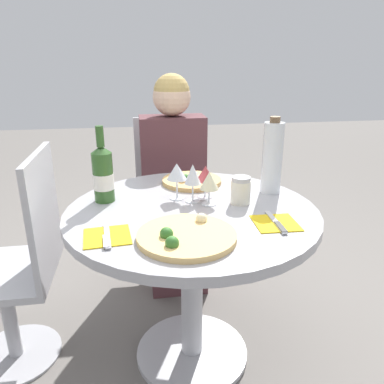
% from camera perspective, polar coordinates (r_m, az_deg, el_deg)
% --- Properties ---
extents(ground_plane, '(12.00, 12.00, 0.00)m').
position_cam_1_polar(ground_plane, '(1.85, -0.02, -23.38)').
color(ground_plane, slate).
rests_on(ground_plane, ground).
extents(dining_table, '(0.98, 0.98, 0.71)m').
position_cam_1_polar(dining_table, '(1.52, -0.02, -7.61)').
color(dining_table, '#B2B2B7').
rests_on(dining_table, ground_plane).
extents(chair_behind_diner, '(0.43, 0.43, 0.93)m').
position_cam_1_polar(chair_behind_diner, '(2.31, -3.01, -1.10)').
color(chair_behind_diner, '#ADADB2').
rests_on(chair_behind_diner, ground_plane).
extents(seated_diner, '(0.36, 0.42, 1.19)m').
position_cam_1_polar(seated_diner, '(2.14, -2.66, 0.33)').
color(seated_diner, '#512D33').
rests_on(seated_diner, ground_plane).
extents(chair_empty_side, '(0.43, 0.43, 0.93)m').
position_cam_1_polar(chair_empty_side, '(1.74, -24.88, -10.58)').
color(chair_empty_side, '#ADADB2').
rests_on(chair_empty_side, ground_plane).
extents(pizza_large, '(0.32, 0.32, 0.05)m').
position_cam_1_polar(pizza_large, '(1.21, -0.94, -6.65)').
color(pizza_large, '#DBB26B').
rests_on(pizza_large, dining_table).
extents(pizza_small_far, '(0.27, 0.27, 0.05)m').
position_cam_1_polar(pizza_small_far, '(1.74, -0.09, 1.74)').
color(pizza_small_far, tan).
rests_on(pizza_small_far, dining_table).
extents(wine_bottle, '(0.08, 0.08, 0.31)m').
position_cam_1_polar(wine_bottle, '(1.54, -13.41, 2.67)').
color(wine_bottle, '#2D5623').
rests_on(wine_bottle, dining_table).
extents(tall_carafe, '(0.09, 0.09, 0.33)m').
position_cam_1_polar(tall_carafe, '(1.62, 12.14, 5.16)').
color(tall_carafe, silver).
rests_on(tall_carafe, dining_table).
extents(sugar_shaker, '(0.08, 0.08, 0.11)m').
position_cam_1_polar(sugar_shaker, '(1.50, 7.42, 0.26)').
color(sugar_shaker, silver).
rests_on(sugar_shaker, dining_table).
extents(wine_glass_back_left, '(0.08, 0.08, 0.15)m').
position_cam_1_polar(wine_glass_back_left, '(1.52, -2.33, 3.04)').
color(wine_glass_back_left, silver).
rests_on(wine_glass_back_left, dining_table).
extents(wine_glass_back_right, '(0.08, 0.08, 0.14)m').
position_cam_1_polar(wine_glass_back_right, '(1.54, 2.04, 2.73)').
color(wine_glass_back_right, silver).
rests_on(wine_glass_back_right, dining_table).
extents(wine_glass_center, '(0.07, 0.07, 0.16)m').
position_cam_1_polar(wine_glass_center, '(1.49, 0.11, 2.61)').
color(wine_glass_center, silver).
rests_on(wine_glass_center, dining_table).
extents(wine_glass_front_right, '(0.08, 0.08, 0.14)m').
position_cam_1_polar(wine_glass_front_right, '(1.46, 2.65, 1.68)').
color(wine_glass_front_right, silver).
rests_on(wine_glass_front_right, dining_table).
extents(place_setting_left, '(0.16, 0.19, 0.01)m').
position_cam_1_polar(place_setting_left, '(1.26, -12.81, -6.62)').
color(place_setting_left, gold).
rests_on(place_setting_left, dining_table).
extents(place_setting_right, '(0.15, 0.19, 0.01)m').
position_cam_1_polar(place_setting_right, '(1.35, 12.67, -4.64)').
color(place_setting_right, gold).
rests_on(place_setting_right, dining_table).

